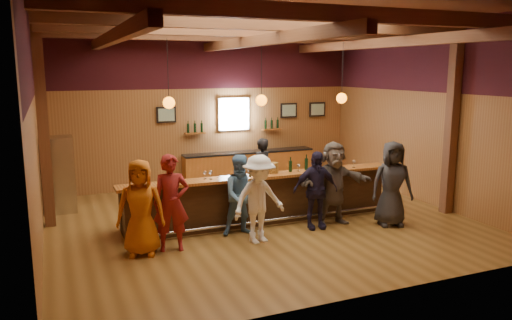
% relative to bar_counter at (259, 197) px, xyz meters
% --- Properties ---
extents(room, '(9.04, 9.00, 4.52)m').
position_rel_bar_counter_xyz_m(room, '(-0.02, -0.09, 2.69)').
color(room, brown).
rests_on(room, ground).
extents(bar_counter, '(6.30, 1.07, 1.11)m').
position_rel_bar_counter_xyz_m(bar_counter, '(0.00, 0.00, 0.00)').
color(bar_counter, black).
rests_on(bar_counter, ground).
extents(back_bar_cabinet, '(4.00, 0.52, 0.95)m').
position_rel_bar_counter_xyz_m(back_bar_cabinet, '(1.18, 3.57, -0.05)').
color(back_bar_cabinet, brown).
rests_on(back_bar_cabinet, ground).
extents(window, '(0.95, 0.09, 0.95)m').
position_rel_bar_counter_xyz_m(window, '(0.78, 3.80, 1.53)').
color(window, silver).
rests_on(window, room).
extents(framed_pictures, '(5.35, 0.05, 0.45)m').
position_rel_bar_counter_xyz_m(framed_pictures, '(1.65, 3.79, 1.58)').
color(framed_pictures, black).
rests_on(framed_pictures, room).
extents(wine_shelves, '(3.00, 0.18, 0.30)m').
position_rel_bar_counter_xyz_m(wine_shelves, '(0.78, 3.73, 1.10)').
color(wine_shelves, brown).
rests_on(wine_shelves, room).
extents(pendant_lights, '(4.24, 0.24, 1.37)m').
position_rel_bar_counter_xyz_m(pendant_lights, '(-0.02, -0.15, 2.19)').
color(pendant_lights, black).
rests_on(pendant_lights, room).
extents(stainless_fridge, '(0.70, 0.70, 1.80)m').
position_rel_bar_counter_xyz_m(stainless_fridge, '(-4.12, 2.45, 0.38)').
color(stainless_fridge, silver).
rests_on(stainless_fridge, ground).
extents(customer_orange, '(0.98, 0.76, 1.77)m').
position_rel_bar_counter_xyz_m(customer_orange, '(-2.82, -1.13, 0.36)').
color(customer_orange, '#B85811').
rests_on(customer_orange, ground).
extents(customer_redvest, '(0.74, 0.56, 1.83)m').
position_rel_bar_counter_xyz_m(customer_redvest, '(-2.25, -1.12, 0.39)').
color(customer_redvest, maroon).
rests_on(customer_redvest, ground).
extents(customer_denim, '(0.88, 0.73, 1.67)m').
position_rel_bar_counter_xyz_m(customer_denim, '(-0.72, -0.80, 0.31)').
color(customer_denim, '#527DA5').
rests_on(customer_denim, ground).
extents(customer_white, '(1.23, 0.85, 1.74)m').
position_rel_bar_counter_xyz_m(customer_white, '(-0.58, -1.36, 0.35)').
color(customer_white, white).
rests_on(customer_white, ground).
extents(customer_navy, '(1.03, 0.54, 1.67)m').
position_rel_bar_counter_xyz_m(customer_navy, '(0.87, -1.00, 0.31)').
color(customer_navy, '#1C1830').
rests_on(customer_navy, ground).
extents(customer_brown, '(1.72, 0.63, 1.83)m').
position_rel_bar_counter_xyz_m(customer_brown, '(1.38, -0.89, 0.39)').
color(customer_brown, '#5D534A').
rests_on(customer_brown, ground).
extents(customer_dark, '(1.04, 0.84, 1.85)m').
position_rel_bar_counter_xyz_m(customer_dark, '(2.50, -1.45, 0.40)').
color(customer_dark, '#262628').
rests_on(customer_dark, ground).
extents(bartender, '(0.71, 0.58, 1.68)m').
position_rel_bar_counter_xyz_m(bartender, '(0.56, 1.20, 0.32)').
color(bartender, black).
rests_on(bartender, ground).
extents(ice_bucket, '(0.21, 0.21, 0.23)m').
position_rel_bar_counter_xyz_m(ice_bucket, '(0.23, -0.25, 0.70)').
color(ice_bucket, brown).
rests_on(ice_bucket, bar_counter).
extents(bottle_a, '(0.07, 0.07, 0.34)m').
position_rel_bar_counter_xyz_m(bottle_a, '(0.63, -0.28, 0.72)').
color(bottle_a, black).
rests_on(bottle_a, bar_counter).
extents(bottle_b, '(0.08, 0.08, 0.35)m').
position_rel_bar_counter_xyz_m(bottle_b, '(1.07, -0.21, 0.73)').
color(bottle_b, black).
rests_on(bottle_b, bar_counter).
extents(glass_a, '(0.08, 0.08, 0.17)m').
position_rel_bar_counter_xyz_m(glass_a, '(-2.72, -0.39, 0.71)').
color(glass_a, silver).
rests_on(glass_a, bar_counter).
extents(glass_b, '(0.08, 0.08, 0.17)m').
position_rel_bar_counter_xyz_m(glass_b, '(-2.12, -0.32, 0.71)').
color(glass_b, silver).
rests_on(glass_b, bar_counter).
extents(glass_c, '(0.07, 0.07, 0.17)m').
position_rel_bar_counter_xyz_m(glass_c, '(-1.33, -0.24, 0.71)').
color(glass_c, silver).
rests_on(glass_c, bar_counter).
extents(glass_d, '(0.09, 0.09, 0.19)m').
position_rel_bar_counter_xyz_m(glass_d, '(-1.23, -0.33, 0.73)').
color(glass_d, silver).
rests_on(glass_d, bar_counter).
extents(glass_e, '(0.08, 0.08, 0.17)m').
position_rel_bar_counter_xyz_m(glass_e, '(-0.42, -0.39, 0.71)').
color(glass_e, silver).
rests_on(glass_e, bar_counter).
extents(glass_f, '(0.08, 0.08, 0.17)m').
position_rel_bar_counter_xyz_m(glass_f, '(0.83, -0.28, 0.71)').
color(glass_f, silver).
rests_on(glass_f, bar_counter).
extents(glass_g, '(0.09, 0.09, 0.20)m').
position_rel_bar_counter_xyz_m(glass_g, '(1.34, -0.22, 0.73)').
color(glass_g, silver).
rests_on(glass_g, bar_counter).
extents(glass_h, '(0.08, 0.08, 0.18)m').
position_rel_bar_counter_xyz_m(glass_h, '(2.21, -0.40, 0.72)').
color(glass_h, silver).
rests_on(glass_h, bar_counter).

